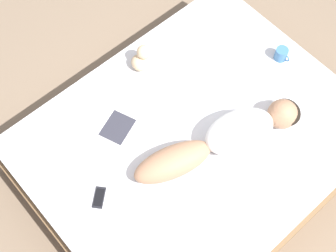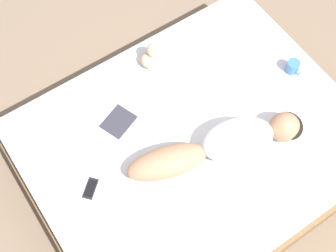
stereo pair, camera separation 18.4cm
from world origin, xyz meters
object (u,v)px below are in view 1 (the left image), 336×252
open_magazine (101,120)px  person (229,137)px  coffee_mug (281,54)px  cell_phone (99,197)px

open_magazine → person: bearing=15.7°
person → coffee_mug: person is taller
person → coffee_mug: size_ratio=9.48×
person → cell_phone: bearing=-90.4°
person → cell_phone: size_ratio=8.07×
coffee_mug → cell_phone: (-0.03, -1.65, -0.05)m
cell_phone → coffee_mug: bearing=48.0°
open_magazine → cell_phone: (0.43, -0.35, 0.00)m
coffee_mug → cell_phone: 1.65m
person → coffee_mug: (-0.24, 0.78, -0.05)m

